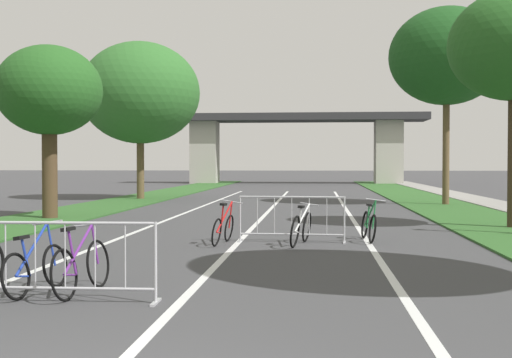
{
  "coord_description": "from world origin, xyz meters",
  "views": [
    {
      "loc": [
        1.74,
        -4.39,
        1.81
      ],
      "look_at": [
        -0.45,
        20.15,
        1.21
      ],
      "focal_mm": 46.97,
      "sensor_mm": 36.0,
      "label": 1
    }
  ],
  "objects_px": {
    "crowd_barrier_nearest": "(65,262)",
    "bicycle_blue_3": "(36,268)",
    "bicycle_white_5": "(301,228)",
    "tree_left_oak_near": "(140,93)",
    "crowd_barrier_second": "(292,219)",
    "tree_left_pine_far": "(49,92)",
    "bicycle_red_1": "(223,228)",
    "tree_right_pine_near": "(447,56)",
    "bicycle_purple_0": "(82,266)",
    "bicycle_green_2": "(369,225)"
  },
  "relations": [
    {
      "from": "tree_right_pine_near",
      "to": "bicycle_green_2",
      "type": "relative_size",
      "value": 5.04
    },
    {
      "from": "bicycle_purple_0",
      "to": "bicycle_red_1",
      "type": "bearing_deg",
      "value": 85.71
    },
    {
      "from": "crowd_barrier_second",
      "to": "bicycle_green_2",
      "type": "relative_size",
      "value": 1.48
    },
    {
      "from": "crowd_barrier_nearest",
      "to": "bicycle_white_5",
      "type": "bearing_deg",
      "value": 65.09
    },
    {
      "from": "tree_left_pine_far",
      "to": "crowd_barrier_second",
      "type": "bearing_deg",
      "value": -34.79
    },
    {
      "from": "bicycle_red_1",
      "to": "bicycle_purple_0",
      "type": "bearing_deg",
      "value": -92.77
    },
    {
      "from": "bicycle_purple_0",
      "to": "bicycle_red_1",
      "type": "relative_size",
      "value": 1.07
    },
    {
      "from": "crowd_barrier_nearest",
      "to": "bicycle_blue_3",
      "type": "bearing_deg",
      "value": 139.85
    },
    {
      "from": "tree_left_pine_far",
      "to": "tree_right_pine_near",
      "type": "bearing_deg",
      "value": 30.51
    },
    {
      "from": "bicycle_purple_0",
      "to": "tree_left_pine_far",
      "type": "bearing_deg",
      "value": 121.19
    },
    {
      "from": "bicycle_purple_0",
      "to": "bicycle_blue_3",
      "type": "xyz_separation_m",
      "value": [
        -0.64,
        -0.02,
        -0.03
      ]
    },
    {
      "from": "tree_left_pine_far",
      "to": "bicycle_green_2",
      "type": "relative_size",
      "value": 3.34
    },
    {
      "from": "tree_left_pine_far",
      "to": "tree_right_pine_near",
      "type": "xyz_separation_m",
      "value": [
        13.97,
        8.23,
        2.23
      ]
    },
    {
      "from": "crowd_barrier_nearest",
      "to": "crowd_barrier_second",
      "type": "bearing_deg",
      "value": 68.41
    },
    {
      "from": "tree_right_pine_near",
      "to": "crowd_barrier_nearest",
      "type": "height_order",
      "value": "tree_right_pine_near"
    },
    {
      "from": "tree_right_pine_near",
      "to": "crowd_barrier_nearest",
      "type": "bearing_deg",
      "value": -113.03
    },
    {
      "from": "tree_right_pine_near",
      "to": "crowd_barrier_nearest",
      "type": "xyz_separation_m",
      "value": [
        -8.73,
        -20.55,
        -5.77
      ]
    },
    {
      "from": "tree_left_pine_far",
      "to": "bicycle_blue_3",
      "type": "distance_m",
      "value": 13.2
    },
    {
      "from": "tree_left_pine_far",
      "to": "crowd_barrier_second",
      "type": "distance_m",
      "value": 10.28
    },
    {
      "from": "bicycle_white_5",
      "to": "tree_right_pine_near",
      "type": "bearing_deg",
      "value": 80.15
    },
    {
      "from": "crowd_barrier_nearest",
      "to": "crowd_barrier_second",
      "type": "xyz_separation_m",
      "value": [
        2.69,
        6.81,
        0.0
      ]
    },
    {
      "from": "crowd_barrier_nearest",
      "to": "bicycle_purple_0",
      "type": "xyz_separation_m",
      "value": [
        0.02,
        0.54,
        -0.13
      ]
    },
    {
      "from": "tree_right_pine_near",
      "to": "tree_left_oak_near",
      "type": "bearing_deg",
      "value": 166.79
    },
    {
      "from": "tree_left_pine_far",
      "to": "bicycle_blue_3",
      "type": "height_order",
      "value": "tree_left_pine_far"
    },
    {
      "from": "tree_left_pine_far",
      "to": "crowd_barrier_nearest",
      "type": "distance_m",
      "value": 13.84
    },
    {
      "from": "tree_left_pine_far",
      "to": "tree_right_pine_near",
      "type": "relative_size",
      "value": 0.66
    },
    {
      "from": "tree_left_pine_far",
      "to": "tree_left_oak_near",
      "type": "relative_size",
      "value": 0.72
    },
    {
      "from": "tree_left_pine_far",
      "to": "bicycle_red_1",
      "type": "bearing_deg",
      "value": -43.01
    },
    {
      "from": "tree_left_pine_far",
      "to": "bicycle_white_5",
      "type": "distance_m",
      "value": 10.79
    },
    {
      "from": "tree_right_pine_near",
      "to": "bicycle_red_1",
      "type": "xyz_separation_m",
      "value": [
        -7.54,
        -14.23,
        -5.93
      ]
    },
    {
      "from": "tree_right_pine_near",
      "to": "crowd_barrier_second",
      "type": "bearing_deg",
      "value": -113.73
    },
    {
      "from": "bicycle_blue_3",
      "to": "bicycle_white_5",
      "type": "relative_size",
      "value": 0.89
    },
    {
      "from": "bicycle_red_1",
      "to": "bicycle_green_2",
      "type": "xyz_separation_m",
      "value": [
        3.27,
        0.89,
        0.0
      ]
    },
    {
      "from": "crowd_barrier_second",
      "to": "bicycle_purple_0",
      "type": "distance_m",
      "value": 6.81
    },
    {
      "from": "tree_right_pine_near",
      "to": "bicycle_green_2",
      "type": "bearing_deg",
      "value": -107.77
    },
    {
      "from": "crowd_barrier_second",
      "to": "bicycle_purple_0",
      "type": "xyz_separation_m",
      "value": [
        -2.67,
        -6.27,
        -0.13
      ]
    },
    {
      "from": "bicycle_red_1",
      "to": "bicycle_blue_3",
      "type": "distance_m",
      "value": 6.08
    },
    {
      "from": "bicycle_blue_3",
      "to": "tree_right_pine_near",
      "type": "bearing_deg",
      "value": 74.17
    },
    {
      "from": "bicycle_purple_0",
      "to": "bicycle_white_5",
      "type": "distance_m",
      "value": 6.44
    },
    {
      "from": "tree_left_oak_near",
      "to": "bicycle_blue_3",
      "type": "bearing_deg",
      "value": -78.54
    },
    {
      "from": "tree_right_pine_near",
      "to": "bicycle_blue_3",
      "type": "height_order",
      "value": "tree_right_pine_near"
    },
    {
      "from": "crowd_barrier_nearest",
      "to": "bicycle_green_2",
      "type": "bearing_deg",
      "value": 58.26
    },
    {
      "from": "tree_right_pine_near",
      "to": "bicycle_green_2",
      "type": "distance_m",
      "value": 15.21
    },
    {
      "from": "crowd_barrier_second",
      "to": "tree_left_pine_far",
      "type": "bearing_deg",
      "value": 145.21
    },
    {
      "from": "crowd_barrier_second",
      "to": "bicycle_blue_3",
      "type": "relative_size",
      "value": 1.54
    },
    {
      "from": "crowd_barrier_nearest",
      "to": "bicycle_purple_0",
      "type": "relative_size",
      "value": 1.44
    },
    {
      "from": "crowd_barrier_nearest",
      "to": "bicycle_green_2",
      "type": "distance_m",
      "value": 8.48
    },
    {
      "from": "bicycle_red_1",
      "to": "tree_left_oak_near",
      "type": "bearing_deg",
      "value": 119.09
    },
    {
      "from": "bicycle_green_2",
      "to": "bicycle_blue_3",
      "type": "relative_size",
      "value": 1.04
    },
    {
      "from": "crowd_barrier_nearest",
      "to": "tree_left_oak_near",
      "type": "bearing_deg",
      "value": 102.64
    }
  ]
}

